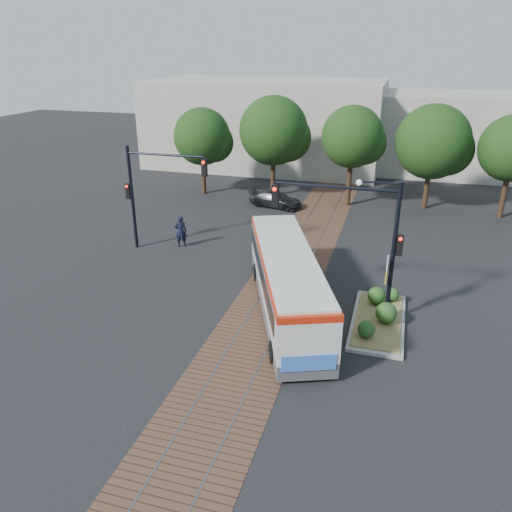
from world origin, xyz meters
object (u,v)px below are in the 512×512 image
(signal_pole_main, at_px, (364,229))
(parked_car, at_px, (276,199))
(signal_pole_left, at_px, (149,185))
(traffic_island, at_px, (379,315))
(officer, at_px, (181,231))
(city_bus, at_px, (287,279))

(signal_pole_main, height_order, parked_car, signal_pole_main)
(signal_pole_left, bearing_deg, signal_pole_main, -21.45)
(traffic_island, height_order, officer, officer)
(signal_pole_main, relative_size, signal_pole_left, 1.00)
(officer, bearing_deg, signal_pole_left, 5.65)
(traffic_island, distance_m, signal_pole_left, 14.50)
(signal_pole_main, distance_m, parked_car, 16.97)
(traffic_island, height_order, signal_pole_left, signal_pole_left)
(city_bus, relative_size, signal_pole_left, 1.78)
(signal_pole_main, relative_size, parked_car, 1.52)
(signal_pole_main, distance_m, signal_pole_left, 13.14)
(city_bus, bearing_deg, signal_pole_main, -16.76)
(officer, bearing_deg, parked_car, -136.54)
(city_bus, relative_size, signal_pole_main, 1.78)
(city_bus, bearing_deg, officer, 121.45)
(traffic_island, xyz_separation_m, signal_pole_left, (-13.19, 4.89, 3.54))
(traffic_island, distance_m, officer, 13.16)
(city_bus, distance_m, signal_pole_left, 10.67)
(signal_pole_left, distance_m, officer, 3.33)
(parked_car, bearing_deg, traffic_island, -138.02)
(city_bus, distance_m, traffic_island, 4.26)
(traffic_island, bearing_deg, signal_pole_main, 174.64)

